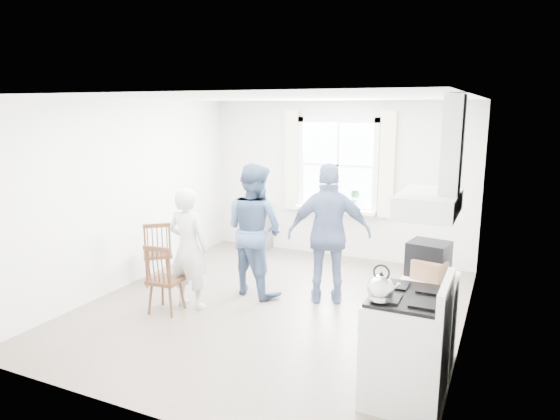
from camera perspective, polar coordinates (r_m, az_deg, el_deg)
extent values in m
cube|color=#76675A|center=(6.48, -0.72, -11.07)|extent=(4.62, 5.12, 0.02)
cube|color=silver|center=(8.40, 6.69, 3.43)|extent=(4.62, 0.04, 2.64)
cube|color=silver|center=(4.04, -16.46, -6.01)|extent=(4.62, 0.04, 2.64)
cube|color=silver|center=(7.35, -16.95, 1.82)|extent=(0.04, 5.12, 2.64)
cube|color=silver|center=(5.53, 21.01, -1.59)|extent=(0.04, 5.12, 2.64)
cube|color=white|center=(5.97, -0.79, 12.79)|extent=(4.62, 5.12, 0.02)
cube|color=white|center=(8.34, 6.66, 5.10)|extent=(1.20, 0.02, 1.40)
cube|color=white|center=(8.26, 6.72, 10.22)|extent=(1.38, 0.09, 0.09)
cube|color=white|center=(8.43, 6.48, 0.04)|extent=(1.38, 0.09, 0.09)
cube|color=white|center=(8.53, 2.46, 5.32)|extent=(0.09, 0.09, 1.58)
cube|color=white|center=(8.13, 10.93, 4.80)|extent=(0.09, 0.09, 1.58)
cube|color=white|center=(8.35, 6.32, 0.05)|extent=(1.38, 0.24, 0.06)
cube|color=#FBF5CE|center=(8.58, 1.34, 5.70)|extent=(0.24, 0.05, 1.70)
cube|color=#FBF5CE|center=(8.07, 12.12, 5.06)|extent=(0.24, 0.05, 1.70)
cube|color=white|center=(4.14, 16.64, 0.71)|extent=(0.45, 0.76, 0.18)
cube|color=white|center=(4.07, 19.13, 7.04)|extent=(0.14, 0.30, 0.76)
cube|color=gray|center=(8.93, -2.39, -1.89)|extent=(0.40, 0.30, 0.80)
cube|color=white|center=(4.57, 14.20, -15.13)|extent=(0.65, 0.76, 0.92)
cube|color=black|center=(4.38, 14.52, -9.56)|extent=(0.61, 0.72, 0.03)
cube|color=white|center=(4.31, 18.47, -8.92)|extent=(0.06, 0.76, 0.20)
cylinder|color=silver|center=(4.53, 9.98, -11.81)|extent=(0.02, 0.61, 0.02)
sphere|color=silver|center=(4.16, 11.44, -8.76)|extent=(0.22, 0.22, 0.22)
cylinder|color=silver|center=(4.18, 11.40, -9.62)|extent=(0.20, 0.20, 0.04)
torus|color=black|center=(4.11, 11.52, -7.03)|extent=(0.14, 0.02, 0.14)
cube|color=white|center=(5.19, 16.52, -12.00)|extent=(0.50, 0.55, 0.90)
cube|color=black|center=(5.06, 16.57, -6.16)|extent=(0.41, 0.38, 0.17)
cube|color=black|center=(5.01, 16.68, -4.38)|extent=(0.41, 0.38, 0.15)
cube|color=#A97851|center=(4.92, 16.71, -6.62)|extent=(0.34, 0.29, 0.18)
cube|color=#442515|center=(7.39, -13.80, -4.97)|extent=(0.54, 0.54, 0.05)
cube|color=#442515|center=(7.16, -13.84, -3.41)|extent=(0.32, 0.29, 0.50)
cylinder|color=#442515|center=(7.46, -13.72, -6.58)|extent=(0.03, 0.03, 0.40)
cube|color=#442515|center=(6.35, -12.93, -7.85)|extent=(0.40, 0.39, 0.04)
cube|color=#442515|center=(6.15, -13.85, -6.18)|extent=(0.36, 0.08, 0.48)
cylinder|color=#442515|center=(6.43, -12.85, -9.62)|extent=(0.03, 0.03, 0.38)
imported|color=silver|center=(6.33, -10.41, -4.32)|extent=(0.57, 0.57, 1.54)
imported|color=#405577|center=(6.68, -2.95, -2.24)|extent=(1.07, 1.07, 1.78)
imported|color=navy|center=(6.39, 5.66, -2.76)|extent=(1.38, 1.38, 1.81)
imported|color=#2E6835|center=(8.20, 8.50, 1.19)|extent=(0.23, 0.23, 0.34)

